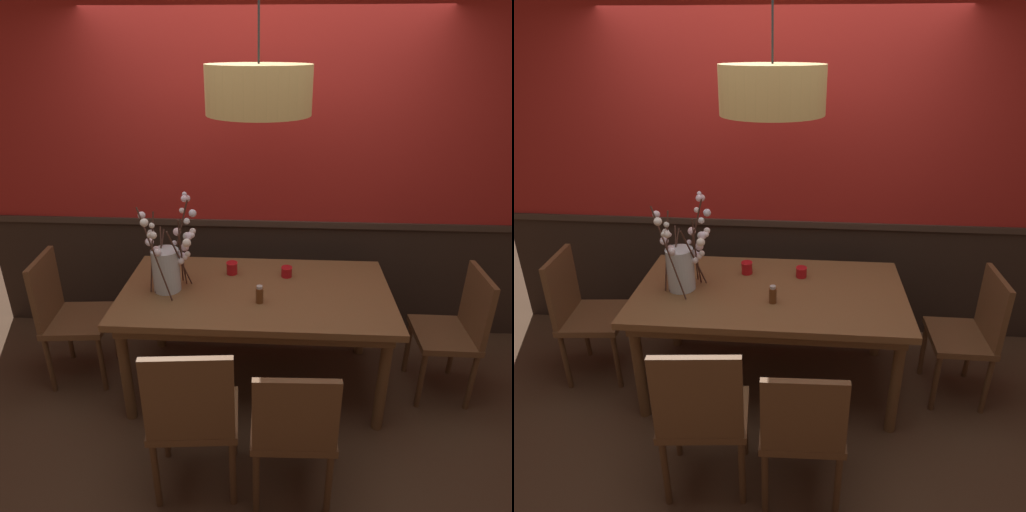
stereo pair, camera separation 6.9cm
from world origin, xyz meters
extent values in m
plane|color=#4C3321|center=(0.00, 0.00, 0.00)|extent=(24.00, 24.00, 0.00)
cube|color=#2D2119|center=(0.00, 0.80, 0.47)|extent=(4.52, 0.12, 0.95)
cube|color=#3E2E24|center=(0.00, 0.79, 0.97)|extent=(4.52, 0.14, 0.05)
cube|color=#B2231E|center=(0.00, 0.80, 1.79)|extent=(4.52, 0.12, 1.69)
cube|color=brown|center=(0.00, 0.00, 0.75)|extent=(1.79, 0.98, 0.04)
cube|color=brown|center=(0.00, 0.00, 0.68)|extent=(1.68, 0.87, 0.08)
cylinder|color=brown|center=(-0.81, -0.40, 0.36)|extent=(0.07, 0.07, 0.72)
cylinder|color=brown|center=(0.81, -0.40, 0.36)|extent=(0.07, 0.07, 0.72)
cylinder|color=brown|center=(-0.81, 0.40, 0.36)|extent=(0.07, 0.07, 0.72)
cylinder|color=brown|center=(0.81, 0.40, 0.36)|extent=(0.07, 0.07, 0.72)
cube|color=brown|center=(-0.28, -0.85, 0.47)|extent=(0.49, 0.43, 0.04)
cube|color=brown|center=(-0.26, -1.02, 0.73)|extent=(0.44, 0.08, 0.48)
cylinder|color=brown|center=(-0.49, -0.70, 0.22)|extent=(0.04, 0.04, 0.45)
cylinder|color=brown|center=(-0.09, -0.67, 0.22)|extent=(0.04, 0.04, 0.45)
cylinder|color=brown|center=(-0.46, -1.03, 0.22)|extent=(0.04, 0.04, 0.45)
cylinder|color=brown|center=(-0.06, -0.99, 0.22)|extent=(0.04, 0.04, 0.45)
cube|color=brown|center=(0.24, -0.84, 0.44)|extent=(0.45, 0.44, 0.04)
cube|color=brown|center=(0.25, -1.03, 0.67)|extent=(0.41, 0.05, 0.41)
cylinder|color=brown|center=(0.05, -0.67, 0.21)|extent=(0.04, 0.04, 0.42)
cylinder|color=brown|center=(0.42, -0.65, 0.21)|extent=(0.04, 0.04, 0.42)
cylinder|color=brown|center=(0.06, -1.03, 0.21)|extent=(0.04, 0.04, 0.42)
cylinder|color=brown|center=(0.43, -1.02, 0.21)|extent=(0.04, 0.04, 0.42)
cube|color=brown|center=(0.24, 0.81, 0.44)|extent=(0.43, 0.43, 0.04)
cube|color=brown|center=(0.23, 0.99, 0.71)|extent=(0.39, 0.06, 0.48)
cylinder|color=brown|center=(0.42, 0.64, 0.21)|extent=(0.04, 0.04, 0.42)
cylinder|color=brown|center=(0.08, 0.63, 0.21)|extent=(0.04, 0.04, 0.42)
cylinder|color=brown|center=(0.41, 0.99, 0.21)|extent=(0.04, 0.04, 0.42)
cylinder|color=brown|center=(0.06, 0.97, 0.21)|extent=(0.04, 0.04, 0.42)
cube|color=brown|center=(1.28, 0.00, 0.46)|extent=(0.39, 0.44, 0.04)
cube|color=brown|center=(1.46, -0.01, 0.71)|extent=(0.04, 0.41, 0.45)
cylinder|color=brown|center=(1.12, -0.19, 0.22)|extent=(0.04, 0.04, 0.44)
cylinder|color=brown|center=(1.12, 0.18, 0.22)|extent=(0.04, 0.04, 0.44)
cylinder|color=brown|center=(1.44, -0.19, 0.22)|extent=(0.04, 0.04, 0.44)
cylinder|color=brown|center=(1.45, 0.18, 0.22)|extent=(0.04, 0.04, 0.44)
cube|color=brown|center=(-0.27, 0.80, 0.47)|extent=(0.43, 0.42, 0.04)
cube|color=brown|center=(-0.27, 0.99, 0.69)|extent=(0.41, 0.04, 0.40)
cylinder|color=brown|center=(-0.09, 0.62, 0.22)|extent=(0.04, 0.04, 0.45)
cylinder|color=brown|center=(-0.46, 0.63, 0.22)|extent=(0.04, 0.04, 0.45)
cylinder|color=brown|center=(-0.09, 0.98, 0.22)|extent=(0.04, 0.04, 0.45)
cylinder|color=brown|center=(-0.45, 0.98, 0.22)|extent=(0.04, 0.04, 0.45)
cube|color=brown|center=(-1.27, 0.02, 0.47)|extent=(0.46, 0.48, 0.04)
cube|color=brown|center=(-1.46, 0.01, 0.72)|extent=(0.07, 0.42, 0.47)
cylinder|color=brown|center=(-1.11, 0.23, 0.22)|extent=(0.04, 0.04, 0.44)
cylinder|color=brown|center=(-1.07, -0.15, 0.22)|extent=(0.04, 0.04, 0.44)
cylinder|color=brown|center=(-1.47, 0.20, 0.22)|extent=(0.04, 0.04, 0.44)
cylinder|color=brown|center=(-1.43, -0.18, 0.22)|extent=(0.04, 0.04, 0.44)
cylinder|color=silver|center=(-0.59, -0.03, 0.91)|extent=(0.18, 0.18, 0.29)
cylinder|color=silver|center=(-0.59, -0.03, 0.80)|extent=(0.16, 0.16, 0.06)
cylinder|color=#472D23|center=(-0.61, -0.02, 0.98)|extent=(0.03, 0.15, 0.42)
sphere|color=white|center=(-0.65, 0.00, 1.14)|extent=(0.03, 0.03, 0.03)
sphere|color=white|center=(-0.65, -0.02, 1.06)|extent=(0.04, 0.04, 0.04)
sphere|color=white|center=(-0.67, -0.02, 1.15)|extent=(0.05, 0.05, 0.05)
cylinder|color=#472D23|center=(-0.63, -0.01, 0.97)|extent=(0.06, 0.18, 0.39)
sphere|color=white|center=(-0.61, 0.00, 1.01)|extent=(0.06, 0.06, 0.06)
sphere|color=white|center=(-0.66, 0.00, 0.98)|extent=(0.04, 0.04, 0.04)
sphere|color=white|center=(-0.69, -0.01, 1.10)|extent=(0.06, 0.06, 0.06)
sphere|color=white|center=(-0.65, -0.02, 1.04)|extent=(0.04, 0.04, 0.04)
sphere|color=white|center=(-0.65, -0.01, 1.05)|extent=(0.05, 0.05, 0.05)
cylinder|color=#472D23|center=(-0.48, -0.03, 0.99)|extent=(0.02, 0.17, 0.43)
sphere|color=white|center=(-0.44, -0.02, 1.03)|extent=(0.04, 0.04, 0.04)
sphere|color=white|center=(-0.42, -0.05, 1.17)|extent=(0.05, 0.05, 0.05)
sphere|color=white|center=(-0.40, -0.05, 1.17)|extent=(0.03, 0.03, 0.03)
cylinder|color=#472D23|center=(-0.62, -0.15, 1.07)|extent=(0.20, 0.07, 0.60)
sphere|color=white|center=(-0.63, -0.25, 1.33)|extent=(0.05, 0.05, 0.05)
sphere|color=white|center=(-0.62, -0.20, 1.23)|extent=(0.03, 0.03, 0.03)
sphere|color=white|center=(-0.60, -0.21, 1.23)|extent=(0.04, 0.04, 0.04)
sphere|color=white|center=(-0.61, -0.11, 1.07)|extent=(0.05, 0.05, 0.05)
cylinder|color=#472D23|center=(-0.67, -0.04, 1.04)|extent=(0.06, 0.09, 0.53)
sphere|color=white|center=(-0.71, -0.05, 1.30)|extent=(0.05, 0.05, 0.05)
sphere|color=white|center=(-0.67, -0.05, 1.13)|extent=(0.03, 0.03, 0.03)
sphere|color=white|center=(-0.65, -0.04, 1.03)|extent=(0.05, 0.05, 0.05)
sphere|color=white|center=(-0.68, -0.05, 1.12)|extent=(0.04, 0.04, 0.04)
sphere|color=white|center=(-0.67, -0.02, 1.17)|extent=(0.05, 0.05, 0.05)
sphere|color=white|center=(-0.66, -0.02, 1.22)|extent=(0.04, 0.04, 0.04)
cylinder|color=#472D23|center=(-0.52, 0.04, 1.08)|extent=(0.19, 0.10, 0.62)
sphere|color=white|center=(-0.46, 0.12, 1.36)|extent=(0.05, 0.05, 0.05)
sphere|color=white|center=(-0.49, 0.09, 1.29)|extent=(0.04, 0.04, 0.04)
sphere|color=white|center=(-0.54, 0.06, 1.07)|extent=(0.03, 0.03, 0.03)
sphere|color=white|center=(-0.47, 0.10, 1.36)|extent=(0.04, 0.04, 0.04)
sphere|color=white|center=(-0.47, 0.12, 1.39)|extent=(0.03, 0.03, 0.03)
sphere|color=white|center=(-0.52, 0.06, 1.15)|extent=(0.05, 0.05, 0.05)
cylinder|color=#472D23|center=(-0.49, 0.01, 1.03)|extent=(0.05, 0.19, 0.51)
sphere|color=white|center=(-0.51, 0.02, 1.01)|extent=(0.05, 0.05, 0.05)
sphere|color=white|center=(-0.46, 0.01, 1.06)|extent=(0.05, 0.05, 0.05)
sphere|color=white|center=(-0.41, 0.02, 1.17)|extent=(0.04, 0.04, 0.04)
sphere|color=white|center=(-0.44, 0.01, 1.14)|extent=(0.05, 0.05, 0.05)
sphere|color=white|center=(-0.44, 0.02, 1.24)|extent=(0.04, 0.04, 0.04)
sphere|color=white|center=(-0.41, 0.05, 1.29)|extent=(0.05, 0.05, 0.05)
cylinder|color=#472D23|center=(-0.49, -0.04, 1.00)|extent=(0.10, 0.20, 0.46)
sphere|color=white|center=(-0.46, -0.03, 1.01)|extent=(0.03, 0.03, 0.03)
sphere|color=white|center=(-0.49, -0.04, 0.99)|extent=(0.05, 0.05, 0.05)
sphere|color=white|center=(-0.47, -0.02, 1.02)|extent=(0.04, 0.04, 0.04)
sphere|color=white|center=(-0.43, -0.08, 1.14)|extent=(0.05, 0.05, 0.05)
cylinder|color=red|center=(-0.18, 0.23, 0.81)|extent=(0.08, 0.08, 0.09)
torus|color=red|center=(-0.18, 0.23, 0.85)|extent=(0.08, 0.08, 0.01)
cylinder|color=silver|center=(-0.18, 0.23, 0.80)|extent=(0.05, 0.05, 0.04)
cylinder|color=red|center=(0.20, 0.20, 0.81)|extent=(0.07, 0.07, 0.07)
torus|color=red|center=(0.20, 0.20, 0.84)|extent=(0.08, 0.08, 0.01)
cylinder|color=silver|center=(0.20, 0.20, 0.80)|extent=(0.05, 0.05, 0.04)
cylinder|color=brown|center=(0.03, -0.17, 0.82)|extent=(0.05, 0.05, 0.10)
cylinder|color=beige|center=(0.03, -0.17, 0.88)|extent=(0.04, 0.04, 0.02)
cylinder|color=tan|center=(0.02, -0.04, 2.03)|extent=(0.59, 0.59, 0.26)
sphere|color=#F9EAB7|center=(0.02, -0.04, 2.00)|extent=(0.14, 0.14, 0.14)
cylinder|color=black|center=(0.02, -0.04, 2.40)|extent=(0.01, 0.01, 0.47)
camera|label=1|loc=(0.16, -2.68, 2.25)|focal=32.08mm
camera|label=2|loc=(0.23, -2.67, 2.25)|focal=32.08mm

